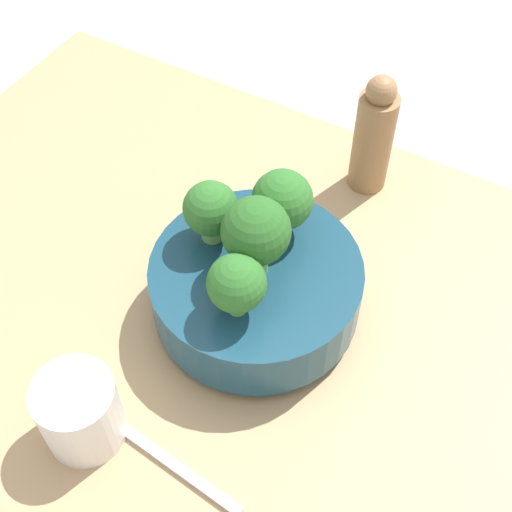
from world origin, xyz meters
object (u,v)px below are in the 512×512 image
object	(u,v)px
cup	(80,412)
pepper_mill	(374,136)
bowl	(256,288)
fork	(155,452)

from	to	relation	value
cup	pepper_mill	bearing A→B (deg)	77.63
cup	pepper_mill	distance (m)	0.45
pepper_mill	cup	bearing A→B (deg)	-102.37
cup	pepper_mill	world-z (taller)	pepper_mill
bowl	fork	size ratio (longest dim) A/B	1.09
bowl	cup	distance (m)	0.21
fork	bowl	bearing A→B (deg)	88.90
cup	fork	bearing A→B (deg)	11.12
bowl	cup	world-z (taller)	cup
bowl	pepper_mill	world-z (taller)	pepper_mill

